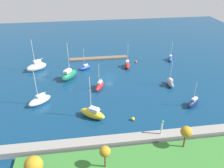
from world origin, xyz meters
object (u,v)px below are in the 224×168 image
at_px(harbor_beacon, 162,126).
at_px(sailboat_red_center_basin, 100,86).
at_px(sailboat_yellow_near_pier, 93,113).
at_px(mooring_buoy_yellow, 133,119).
at_px(sailboat_blue_by_breakwater, 85,67).
at_px(sailboat_gray_lone_north, 170,83).
at_px(sailboat_white_far_north, 40,100).
at_px(mooring_buoy_orange, 136,62).
at_px(park_tree_east, 34,165).
at_px(sailboat_red_far_south, 127,65).
at_px(park_tree_midwest, 105,152).
at_px(sailboat_green_off_beacon, 69,75).
at_px(sailboat_blue_outer_mooring, 170,58).
at_px(sailboat_navy_mid_basin, 193,103).
at_px(park_tree_west, 186,132).
at_px(pier_dock, 99,58).
at_px(sailboat_white_west_end, 37,67).

xyz_separation_m(harbor_beacon, sailboat_red_center_basin, (11.42, -24.59, -2.67)).
xyz_separation_m(sailboat_yellow_near_pier, mooring_buoy_yellow, (-9.93, 2.66, -0.84)).
xyz_separation_m(sailboat_blue_by_breakwater, sailboat_gray_lone_north, (-26.17, 16.10, 0.31)).
bearing_deg(sailboat_white_far_north, mooring_buoy_orange, 178.20).
height_order(harbor_beacon, park_tree_east, park_tree_east).
relative_size(sailboat_red_far_south, mooring_buoy_yellow, 10.52).
relative_size(park_tree_midwest, mooring_buoy_yellow, 5.69).
height_order(harbor_beacon, sailboat_red_center_basin, sailboat_red_center_basin).
bearing_deg(sailboat_green_off_beacon, sailboat_blue_outer_mooring, -39.01).
distance_m(sailboat_red_far_south, sailboat_navy_mid_basin, 30.05).
height_order(park_tree_west, sailboat_navy_mid_basin, sailboat_navy_mid_basin).
xyz_separation_m(park_tree_east, park_tree_west, (-29.70, -3.86, 0.60)).
relative_size(pier_dock, park_tree_east, 4.55).
bearing_deg(sailboat_red_center_basin, mooring_buoy_orange, 163.79).
bearing_deg(sailboat_blue_outer_mooring, park_tree_midwest, -9.84).
distance_m(harbor_beacon, mooring_buoy_yellow, 9.44).
distance_m(sailboat_green_off_beacon, mooring_buoy_yellow, 29.79).
xyz_separation_m(park_tree_west, sailboat_blue_by_breakwater, (19.05, -43.15, -4.11)).
bearing_deg(mooring_buoy_yellow, sailboat_gray_lone_north, -134.62).
height_order(sailboat_blue_by_breakwater, sailboat_gray_lone_north, sailboat_gray_lone_north).
distance_m(park_tree_west, sailboat_red_far_south, 42.72).
height_order(pier_dock, mooring_buoy_yellow, mooring_buoy_yellow).
relative_size(park_tree_west, sailboat_gray_lone_north, 0.60).
height_order(pier_dock, sailboat_blue_by_breakwater, sailboat_blue_by_breakwater).
height_order(sailboat_gray_lone_north, sailboat_white_far_north, sailboat_white_far_north).
height_order(pier_dock, sailboat_blue_outer_mooring, sailboat_blue_outer_mooring).
bearing_deg(sailboat_blue_outer_mooring, sailboat_red_center_basin, -35.91).
bearing_deg(sailboat_blue_outer_mooring, pier_dock, -78.90).
distance_m(pier_dock, sailboat_red_center_basin, 23.91).
bearing_deg(mooring_buoy_orange, sailboat_gray_lone_north, 108.35).
xyz_separation_m(harbor_beacon, mooring_buoy_orange, (-4.41, -42.57, -3.29)).
height_order(sailboat_red_far_south, sailboat_blue_outer_mooring, sailboat_red_far_south).
bearing_deg(sailboat_red_center_basin, harbor_beacon, 50.05).
height_order(sailboat_navy_mid_basin, sailboat_white_far_north, sailboat_white_far_north).
bearing_deg(sailboat_blue_by_breakwater, mooring_buoy_yellow, 75.72).
bearing_deg(sailboat_white_far_north, park_tree_midwest, 83.44).
xyz_separation_m(park_tree_east, sailboat_gray_lone_north, (-36.83, -30.91, -3.20)).
bearing_deg(sailboat_blue_outer_mooring, sailboat_white_far_north, -39.91).
height_order(sailboat_yellow_near_pier, mooring_buoy_orange, sailboat_yellow_near_pier).
bearing_deg(sailboat_white_west_end, mooring_buoy_yellow, 100.17).
height_order(park_tree_midwest, sailboat_red_center_basin, sailboat_red_center_basin).
bearing_deg(pier_dock, sailboat_blue_outer_mooring, 168.34).
relative_size(park_tree_east, sailboat_white_west_end, 0.44).
bearing_deg(sailboat_red_far_south, mooring_buoy_orange, 143.34).
relative_size(sailboat_green_off_beacon, sailboat_gray_lone_north, 1.43).
bearing_deg(sailboat_yellow_near_pier, park_tree_west, 178.94).
bearing_deg(sailboat_red_center_basin, park_tree_west, 53.18).
distance_m(pier_dock, park_tree_east, 58.58).
bearing_deg(sailboat_navy_mid_basin, harbor_beacon, 6.18).
distance_m(mooring_buoy_orange, mooring_buoy_yellow, 36.18).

